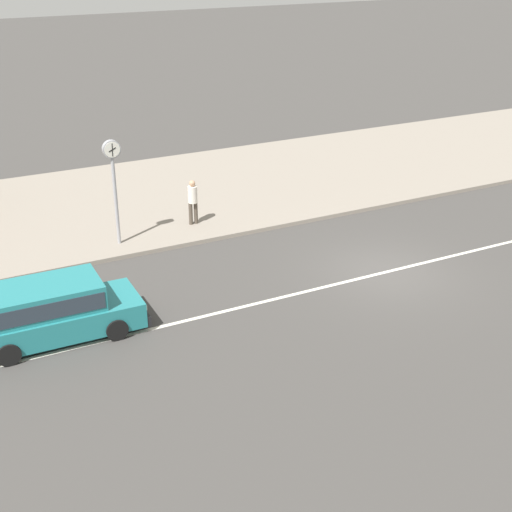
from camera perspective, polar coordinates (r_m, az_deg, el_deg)
ground_plane at (r=23.04m, az=10.44°, el=-1.26°), size 160.00×160.00×0.00m
lane_centre_stripe at (r=23.04m, az=10.44°, el=-1.25°), size 50.40×0.14×0.01m
kerb_strip at (r=30.67m, az=-0.45°, el=5.93°), size 68.00×10.00×0.15m
minivan_teal_1 at (r=19.50m, az=-16.14°, el=-4.11°), size 4.58×1.97×1.56m
street_clock at (r=23.92m, az=-11.36°, el=6.81°), size 0.59×0.22×3.61m
pedestrian_near_clock at (r=25.76m, az=-5.09°, el=4.58°), size 0.34×0.34×1.66m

